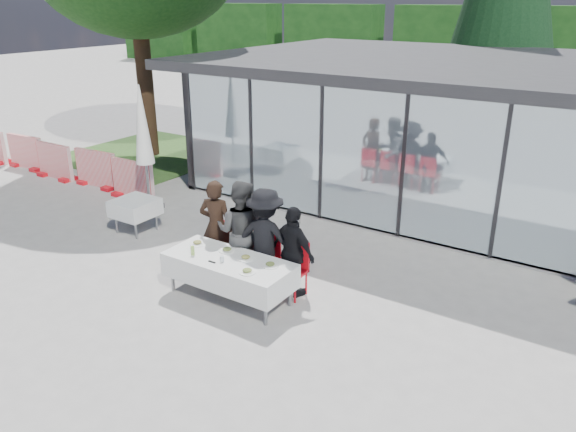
# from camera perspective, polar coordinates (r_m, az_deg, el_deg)

# --- Properties ---
(ground) EXTENTS (90.00, 90.00, 0.00)m
(ground) POSITION_cam_1_polar(r_m,az_deg,el_deg) (9.63, -4.21, -8.88)
(ground) COLOR #9A9692
(ground) RESTS_ON ground
(pavilion) EXTENTS (14.80, 8.80, 3.44)m
(pavilion) POSITION_cam_1_polar(r_m,az_deg,el_deg) (15.28, 21.27, 9.79)
(pavilion) COLOR gray
(pavilion) RESTS_ON ground
(treeline) EXTENTS (62.50, 2.00, 4.40)m
(treeline) POSITION_cam_1_polar(r_m,az_deg,el_deg) (35.37, 22.46, 15.57)
(treeline) COLOR #113410
(treeline) RESTS_ON ground
(dining_table) EXTENTS (2.26, 0.96, 0.75)m
(dining_table) POSITION_cam_1_polar(r_m,az_deg,el_deg) (9.57, -6.01, -5.48)
(dining_table) COLOR silver
(dining_table) RESTS_ON ground
(diner_a) EXTENTS (0.80, 0.80, 1.79)m
(diner_a) POSITION_cam_1_polar(r_m,az_deg,el_deg) (10.42, -7.28, -1.07)
(diner_a) COLOR black
(diner_a) RESTS_ON ground
(diner_chair_a) EXTENTS (0.44, 0.44, 0.97)m
(diner_chair_a) POSITION_cam_1_polar(r_m,az_deg,el_deg) (10.59, -7.05, -2.79)
(diner_chair_a) COLOR red
(diner_chair_a) RESTS_ON ground
(diner_b) EXTENTS (1.15, 1.15, 1.88)m
(diner_b) POSITION_cam_1_polar(r_m,az_deg,el_deg) (10.06, -4.79, -1.52)
(diner_b) COLOR #434343
(diner_b) RESTS_ON ground
(diner_chair_b) EXTENTS (0.44, 0.44, 0.97)m
(diner_chair_b) POSITION_cam_1_polar(r_m,az_deg,el_deg) (10.25, -4.58, -3.52)
(diner_chair_b) COLOR red
(diner_chair_b) RESTS_ON ground
(diner_c) EXTENTS (1.43, 1.43, 1.83)m
(diner_c) POSITION_cam_1_polar(r_m,az_deg,el_deg) (9.77, -2.31, -2.33)
(diner_c) COLOR black
(diner_c) RESTS_ON ground
(diner_chair_c) EXTENTS (0.44, 0.44, 0.97)m
(diner_chair_c) POSITION_cam_1_polar(r_m,az_deg,el_deg) (9.96, -2.14, -4.24)
(diner_chair_c) COLOR red
(diner_chair_c) RESTS_ON ground
(diner_d) EXTENTS (1.15, 1.15, 1.62)m
(diner_d) POSITION_cam_1_polar(r_m,az_deg,el_deg) (9.52, 0.56, -3.69)
(diner_d) COLOR black
(diner_d) RESTS_ON ground
(diner_chair_d) EXTENTS (0.44, 0.44, 0.97)m
(diner_chair_d) POSITION_cam_1_polar(r_m,az_deg,el_deg) (9.67, 0.69, -5.07)
(diner_chair_d) COLOR red
(diner_chair_d) RESTS_ON ground
(plate_a) EXTENTS (0.28, 0.28, 0.07)m
(plate_a) POSITION_cam_1_polar(r_m,az_deg,el_deg) (10.08, -9.19, -2.72)
(plate_a) COLOR white
(plate_a) RESTS_ON dining_table
(plate_b) EXTENTS (0.28, 0.28, 0.07)m
(plate_b) POSITION_cam_1_polar(r_m,az_deg,el_deg) (9.75, -6.22, -3.44)
(plate_b) COLOR white
(plate_b) RESTS_ON dining_table
(plate_c) EXTENTS (0.28, 0.28, 0.07)m
(plate_c) POSITION_cam_1_polar(r_m,az_deg,el_deg) (9.43, -4.32, -4.24)
(plate_c) COLOR white
(plate_c) RESTS_ON dining_table
(plate_d) EXTENTS (0.28, 0.28, 0.07)m
(plate_d) POSITION_cam_1_polar(r_m,az_deg,el_deg) (9.17, -1.83, -4.97)
(plate_d) COLOR white
(plate_d) RESTS_ON dining_table
(plate_extra) EXTENTS (0.28, 0.28, 0.07)m
(plate_extra) POSITION_cam_1_polar(r_m,az_deg,el_deg) (8.99, -4.16, -5.61)
(plate_extra) COLOR white
(plate_extra) RESTS_ON dining_table
(juice_bottle) EXTENTS (0.06, 0.06, 0.16)m
(juice_bottle) POSITION_cam_1_polar(r_m,az_deg,el_deg) (9.66, -9.66, -3.50)
(juice_bottle) COLOR #84AC48
(juice_bottle) RESTS_ON dining_table
(drinking_glasses) EXTENTS (0.07, 0.07, 0.10)m
(drinking_glasses) POSITION_cam_1_polar(r_m,az_deg,el_deg) (9.38, -6.72, -4.33)
(drinking_glasses) COLOR silver
(drinking_glasses) RESTS_ON dining_table
(folded_eyeglasses) EXTENTS (0.14, 0.03, 0.01)m
(folded_eyeglasses) POSITION_cam_1_polar(r_m,az_deg,el_deg) (9.39, -7.74, -4.64)
(folded_eyeglasses) COLOR black
(folded_eyeglasses) RESTS_ON dining_table
(spare_table_left) EXTENTS (0.86, 0.86, 0.74)m
(spare_table_left) POSITION_cam_1_polar(r_m,az_deg,el_deg) (12.67, -15.27, 0.81)
(spare_table_left) COLOR silver
(spare_table_left) RESTS_ON ground
(market_umbrella) EXTENTS (0.50, 0.50, 3.00)m
(market_umbrella) POSITION_cam_1_polar(r_m,az_deg,el_deg) (13.63, -14.54, 8.26)
(market_umbrella) COLOR black
(market_umbrella) RESTS_ON ground
(construction_barriers) EXTENTS (9.40, 0.60, 1.00)m
(construction_barriers) POSITION_cam_1_polar(r_m,az_deg,el_deg) (18.01, -23.86, 5.38)
(construction_barriers) COLOR red
(construction_barriers) RESTS_ON ground
(grass_patch) EXTENTS (5.00, 5.00, 0.02)m
(grass_patch) POSITION_cam_1_polar(r_m,az_deg,el_deg) (19.15, -13.68, 6.16)
(grass_patch) COLOR #385926
(grass_patch) RESTS_ON ground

